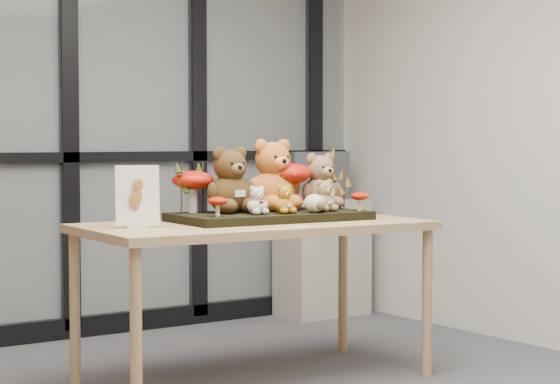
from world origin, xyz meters
TOP-DOWN VIEW (x-y plane):
  - display_table at (0.75, 0.98)m, footprint 1.66×0.90m
  - diorama_tray at (0.88, 1.04)m, footprint 0.96×0.52m
  - bear_pooh_yellow at (0.96, 1.14)m, footprint 0.31×0.29m
  - bear_brown_medium at (0.70, 1.12)m, footprint 0.28×0.26m
  - bear_tan_back at (1.22, 1.09)m, footprint 0.25×0.23m
  - bear_small_yellow at (0.88, 0.92)m, footprint 0.12×0.11m
  - bear_white_bow at (0.74, 0.94)m, footprint 0.12×0.11m
  - bear_beige_small at (1.12, 0.92)m, footprint 0.14×0.13m
  - plush_cream_hedgehog at (1.03, 0.88)m, footprint 0.08×0.07m
  - mushroom_back_left at (0.55, 1.22)m, footprint 0.20×0.20m
  - mushroom_back_right at (1.05, 1.13)m, footprint 0.23×0.23m
  - mushroom_front_left at (0.52, 0.94)m, footprint 0.09×0.09m
  - mushroom_front_right at (1.29, 0.86)m, footprint 0.09×0.09m
  - sprig_green_far_left at (0.47, 1.18)m, footprint 0.05×0.05m
  - sprig_green_mid_left at (0.61, 1.23)m, footprint 0.05×0.05m
  - sprig_dry_far_right at (1.30, 1.12)m, footprint 0.05×0.05m
  - sprig_dry_mid_right at (1.30, 1.00)m, footprint 0.05×0.05m
  - sprig_green_centre at (0.83, 1.22)m, footprint 0.05×0.05m
  - sign_holder at (0.17, 1.04)m, footprint 0.20×0.10m
  - label_card at (0.78, 0.66)m, footprint 0.09×0.03m
  - cabinet at (2.12, 2.26)m, footprint 0.57×0.33m
  - monitor at (2.12, 2.28)m, footprint 0.45×0.05m

SIDE VIEW (x-z plane):
  - cabinet at x=2.12m, z-range 0.00..0.76m
  - display_table at x=0.75m, z-range 0.31..1.08m
  - label_card at x=0.78m, z-range 0.76..0.76m
  - diorama_tray at x=0.88m, z-range 0.76..0.80m
  - plush_cream_hedgehog at x=1.03m, z-range 0.80..0.90m
  - mushroom_front_left at x=0.52m, z-range 0.80..0.90m
  - mushroom_front_right at x=1.29m, z-range 0.80..0.91m
  - bear_white_bow at x=0.74m, z-range 0.80..0.95m
  - bear_small_yellow at x=0.88m, z-range 0.80..0.95m
  - sign_holder at x=0.17m, z-range 0.75..1.03m
  - bear_beige_small at x=1.12m, z-range 0.80..0.98m
  - sprig_dry_mid_right at x=1.30m, z-range 0.80..1.00m
  - sprig_green_centre at x=0.83m, z-range 0.80..1.00m
  - mushroom_back_left at x=0.55m, z-range 0.80..1.02m
  - monitor at x=2.12m, z-range 0.76..1.07m
  - sprig_green_mid_left at x=0.61m, z-range 0.80..1.04m
  - sprig_green_far_left at x=0.47m, z-range 0.80..1.04m
  - mushroom_back_right at x=1.05m, z-range 0.80..1.06m
  - bear_tan_back at x=1.22m, z-range 0.80..1.11m
  - sprig_dry_far_right at x=1.30m, z-range 0.80..1.12m
  - bear_brown_medium at x=0.70m, z-range 0.80..1.15m
  - bear_pooh_yellow at x=0.96m, z-range 0.80..1.19m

